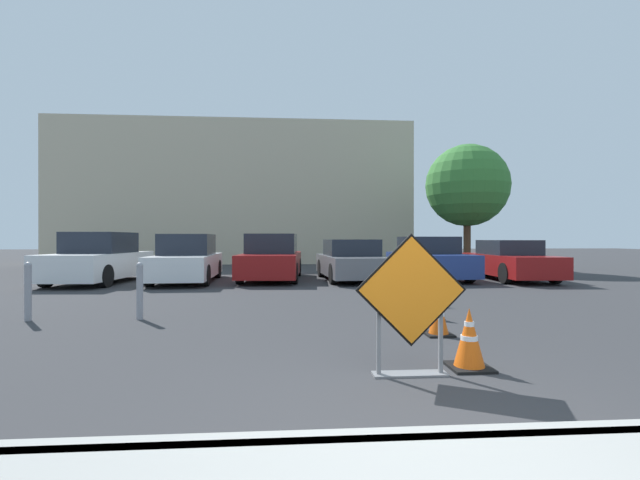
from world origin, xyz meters
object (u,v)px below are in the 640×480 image
object	(u,v)px
traffic_cone_fourth	(424,287)
parked_car_third	(272,259)
traffic_cone_nearest	(469,339)
parked_car_nearest	(99,260)
traffic_cone_second	(439,315)
parked_car_fifth	(429,260)
road_closed_sign	(411,301)
parked_car_sixth	(509,261)
bollard_second	(28,290)
parked_car_second	(187,260)
parked_car_fourth	(352,261)
traffic_cone_third	(428,303)
bollard_nearest	(140,289)

from	to	relation	value
traffic_cone_fourth	parked_car_third	size ratio (longest dim) A/B	0.16
traffic_cone_nearest	parked_car_nearest	distance (m)	12.56
traffic_cone_nearest	traffic_cone_second	size ratio (longest dim) A/B	1.10
parked_car_fifth	road_closed_sign	bearing A→B (deg)	67.07
traffic_cone_nearest	traffic_cone_fourth	size ratio (longest dim) A/B	0.87
parked_car_nearest	parked_car_sixth	xyz separation A→B (m)	(13.70, 0.14, -0.10)
traffic_cone_second	bollard_second	bearing A→B (deg)	166.72
parked_car_second	parked_car_sixth	size ratio (longest dim) A/B	0.96
traffic_cone_nearest	parked_car_fourth	xyz separation A→B (m)	(0.19, 10.06, 0.33)
traffic_cone_nearest	traffic_cone_fourth	xyz separation A→B (m)	(0.92, 4.44, 0.05)
traffic_cone_fourth	parked_car_nearest	bearing A→B (deg)	149.73
traffic_cone_nearest	parked_car_sixth	bearing A→B (deg)	59.94
traffic_cone_third	parked_car_nearest	bearing A→B (deg)	141.42
traffic_cone_nearest	parked_car_fifth	bearing A→B (deg)	73.91
road_closed_sign	parked_car_nearest	xyz separation A→B (m)	(-7.32, 9.87, -0.03)
traffic_cone_second	road_closed_sign	bearing A→B (deg)	-117.36
traffic_cone_second	bollard_second	xyz separation A→B (m)	(-6.64, 1.57, 0.24)
road_closed_sign	parked_car_third	xyz separation A→B (m)	(-1.84, 10.58, -0.05)
road_closed_sign	parked_car_fourth	size ratio (longest dim) A/B	0.33
traffic_cone_fourth	bollard_nearest	world-z (taller)	bollard_nearest
parked_car_second	bollard_second	world-z (taller)	parked_car_second
parked_car_nearest	bollard_nearest	xyz separation A→B (m)	(3.48, -6.51, -0.21)
traffic_cone_third	bollard_nearest	bearing A→B (deg)	176.74
parked_car_second	parked_car_third	size ratio (longest dim) A/B	0.95
traffic_cone_fourth	bollard_second	world-z (taller)	bollard_second
traffic_cone_fourth	parked_car_fifth	bearing A→B (deg)	70.67
traffic_cone_second	parked_car_sixth	distance (m)	9.86
bollard_nearest	parked_car_third	bearing A→B (deg)	74.48
parked_car_nearest	parked_car_fourth	xyz separation A→B (m)	(8.21, 0.40, -0.09)
parked_car_sixth	road_closed_sign	bearing A→B (deg)	60.78
parked_car_nearest	bollard_nearest	world-z (taller)	parked_car_nearest
road_closed_sign	parked_car_third	size ratio (longest dim) A/B	0.31
traffic_cone_second	parked_car_sixth	size ratio (longest dim) A/B	0.13
parked_car_fourth	bollard_second	bearing A→B (deg)	42.42
parked_car_third	bollard_nearest	distance (m)	7.49
bollard_second	bollard_nearest	bearing A→B (deg)	0.00
traffic_cone_second	traffic_cone_third	size ratio (longest dim) A/B	1.02
road_closed_sign	traffic_cone_second	xyz separation A→B (m)	(0.93, 1.80, -0.48)
parked_car_fifth	parked_car_third	bearing A→B (deg)	-5.80
parked_car_nearest	parked_car_fourth	distance (m)	8.22
parked_car_nearest	parked_car_third	bearing A→B (deg)	-168.85
parked_car_second	parked_car_sixth	distance (m)	10.96
traffic_cone_fourth	parked_car_fourth	size ratio (longest dim) A/B	0.17
parked_car_fourth	bollard_nearest	size ratio (longest dim) A/B	4.37
traffic_cone_fourth	traffic_cone_second	bearing A→B (deg)	-103.76
traffic_cone_third	traffic_cone_fourth	bearing A→B (deg)	74.58
traffic_cone_nearest	parked_car_fifth	size ratio (longest dim) A/B	0.15
traffic_cone_second	parked_car_nearest	size ratio (longest dim) A/B	0.14
traffic_cone_second	parked_car_third	xyz separation A→B (m)	(-2.77, 8.78, 0.43)
road_closed_sign	bollard_second	bearing A→B (deg)	149.43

